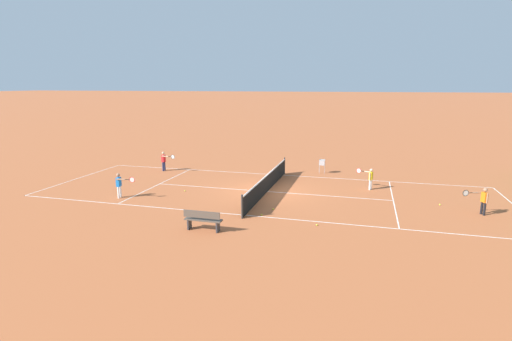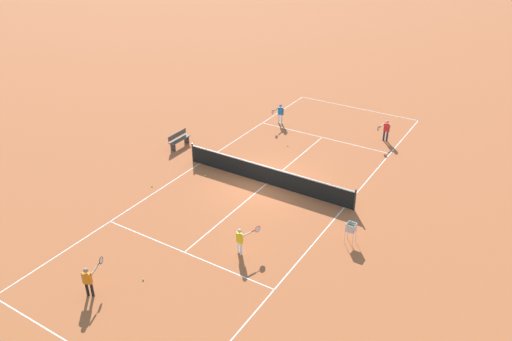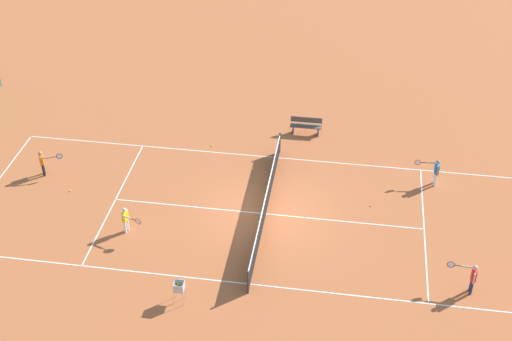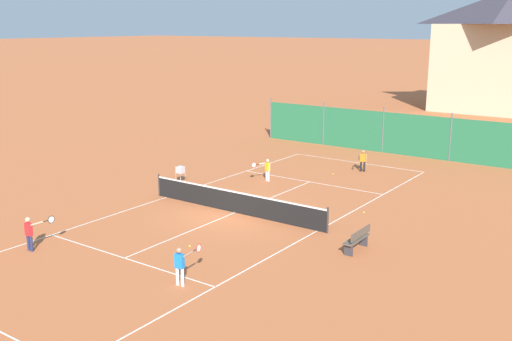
% 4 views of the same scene
% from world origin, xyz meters
% --- Properties ---
extents(ground_plane, '(600.00, 600.00, 0.00)m').
position_xyz_m(ground_plane, '(0.00, 0.00, 0.00)').
color(ground_plane, '#B25B33').
extents(court_line_markings, '(8.25, 23.85, 0.01)m').
position_xyz_m(court_line_markings, '(0.00, 0.00, 0.00)').
color(court_line_markings, white).
rests_on(court_line_markings, ground).
extents(tennis_net, '(9.18, 0.08, 1.06)m').
position_xyz_m(tennis_net, '(0.00, 0.00, 0.50)').
color(tennis_net, '#2D2D2D').
rests_on(tennis_net, ground).
extents(player_near_baseline, '(0.39, 1.05, 1.22)m').
position_xyz_m(player_near_baseline, '(1.26, 10.01, 0.71)').
color(player_near_baseline, black).
rests_on(player_near_baseline, ground).
extents(player_far_baseline, '(0.43, 1.06, 1.26)m').
position_xyz_m(player_far_baseline, '(3.13, -6.89, 0.74)').
color(player_far_baseline, white).
rests_on(player_far_baseline, ground).
extents(player_far_service, '(0.46, 1.04, 1.28)m').
position_xyz_m(player_far_service, '(-3.28, -7.84, 0.74)').
color(player_far_service, '#23284C').
rests_on(player_far_service, ground).
extents(player_near_service, '(0.66, 0.91, 1.17)m').
position_xyz_m(player_near_service, '(-1.94, 5.26, 0.68)').
color(player_near_service, white).
rests_on(player_near_service, ground).
extents(tennis_ball_by_net_right, '(0.07, 0.07, 0.07)m').
position_xyz_m(tennis_ball_by_net_right, '(1.15, -4.27, 0.03)').
color(tennis_ball_by_net_right, '#CCE033').
rests_on(tennis_ball_by_net_right, ground).
extents(tennis_ball_near_corner, '(0.07, 0.07, 0.07)m').
position_xyz_m(tennis_ball_near_corner, '(3.01, 1.01, 0.03)').
color(tennis_ball_near_corner, '#CCE033').
rests_on(tennis_ball_near_corner, ground).
extents(tennis_ball_mid_court, '(0.07, 0.07, 0.07)m').
position_xyz_m(tennis_ball_mid_court, '(3.95, 0.70, 0.03)').
color(tennis_ball_mid_court, '#CCE033').
rests_on(tennis_ball_mid_court, ground).
extents(tennis_ball_far_corner, '(0.07, 0.07, 0.07)m').
position_xyz_m(tennis_ball_far_corner, '(0.24, 8.48, 0.03)').
color(tennis_ball_far_corner, '#CCE033').
rests_on(tennis_ball_far_corner, ground).
extents(tennis_ball_alley_right, '(0.07, 0.07, 0.07)m').
position_xyz_m(tennis_ball_alley_right, '(4.59, 3.19, 0.03)').
color(tennis_ball_alley_right, '#CCE033').
rests_on(tennis_ball_alley_right, ground).
extents(ball_hopper, '(0.36, 0.36, 0.89)m').
position_xyz_m(ball_hopper, '(-5.29, 2.31, 0.66)').
color(ball_hopper, '#B7B7BC').
rests_on(ball_hopper, ground).
extents(courtside_bench, '(0.36, 1.50, 0.84)m').
position_xyz_m(courtside_bench, '(6.34, -1.04, 0.45)').
color(courtside_bench, '#51473D').
rests_on(courtside_bench, ground).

